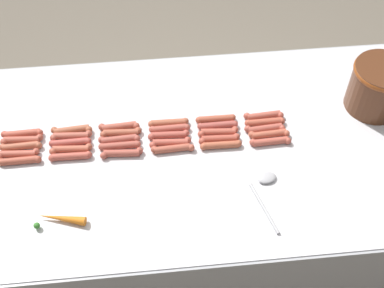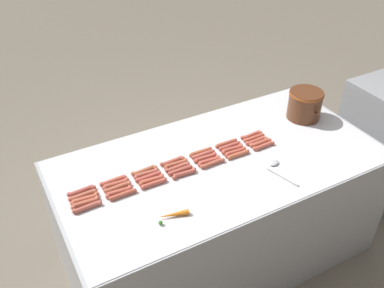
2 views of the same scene
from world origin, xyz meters
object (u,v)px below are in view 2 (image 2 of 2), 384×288
(hot_dog_3, at_px, (173,161))
(hot_dog_24, at_px, (180,170))
(hot_dog_28, at_px, (87,207))
(hot_dog_16, at_px, (148,177))
(hot_dog_19, at_px, (232,149))
(hot_dog_25, at_px, (209,161))
(hot_dog_23, at_px, (151,180))
(hot_dog_8, at_px, (116,184))
(hot_dog_26, at_px, (235,152))
(hot_dog_7, at_px, (83,195))
(hot_dog_27, at_px, (261,143))
(hot_dog_34, at_px, (264,146))
(hot_dog_30, at_px, (154,184))
(hot_dog_9, at_px, (146,173))
(hot_dog_6, at_px, (251,135))
(hot_dog_15, at_px, (118,187))
(hot_dog_1, at_px, (113,181))
(hot_dog_11, at_px, (203,154))
(hot_dog_4, at_px, (201,152))
(hot_dog_33, at_px, (238,155))
(hot_dog_14, at_px, (85,199))
(hot_dog_20, at_px, (256,141))
(hot_dog_21, at_px, (85,203))
(hot_dog_18, at_px, (205,158))
(bean_pot, at_px, (305,103))
(hot_dog_17, at_px, (178,167))
(hot_dog_31, at_px, (184,174))
(hot_dog_13, at_px, (254,138))
(hot_dog_29, at_px, (123,195))
(serving_spoon, at_px, (277,167))
(hot_dog_0, at_px, (81,191))
(carrot, at_px, (172,215))
(hot_dog_10, at_px, (176,164))
(hot_dog_5, at_px, (226,143))
(hot_dog_32, at_px, (212,163))
(hot_dog_2, at_px, (144,171))
(hot_dog_12, at_px, (230,146))
(hot_dog_22, at_px, (119,192))

(hot_dog_3, distance_m, hot_dog_24, 0.10)
(hot_dog_28, bearing_deg, hot_dog_16, 100.67)
(hot_dog_19, relative_size, hot_dog_25, 1.00)
(hot_dog_23, height_order, hot_dog_28, same)
(hot_dog_8, xyz_separation_m, hot_dog_26, (0.07, 0.77, 0.00))
(hot_dog_7, bearing_deg, hot_dog_27, 86.77)
(hot_dog_28, bearing_deg, hot_dog_34, 89.99)
(hot_dog_8, relative_size, hot_dog_30, 1.00)
(hot_dog_9, xyz_separation_m, hot_dog_16, (0.03, -0.00, 0.00))
(hot_dog_6, height_order, hot_dog_15, same)
(hot_dog_1, xyz_separation_m, hot_dog_11, (0.03, 0.58, 0.00))
(hot_dog_4, height_order, hot_dog_33, same)
(hot_dog_6, xyz_separation_m, hot_dog_14, (0.07, -1.16, 0.00))
(hot_dog_4, xyz_separation_m, hot_dog_24, (0.10, -0.20, 0.00))
(hot_dog_20, bearing_deg, hot_dog_21, -88.50)
(hot_dog_18, height_order, hot_dog_21, same)
(hot_dog_4, height_order, hot_dog_24, same)
(hot_dog_6, xyz_separation_m, hot_dog_30, (0.14, -0.77, 0.00))
(hot_dog_19, relative_size, hot_dog_33, 1.00)
(bean_pot, bearing_deg, hot_dog_30, -82.54)
(hot_dog_17, distance_m, hot_dog_18, 0.19)
(hot_dog_31, bearing_deg, hot_dog_34, 90.04)
(hot_dog_13, height_order, hot_dog_20, same)
(hot_dog_1, relative_size, hot_dog_21, 1.00)
(hot_dog_29, xyz_separation_m, serving_spoon, (0.21, 0.91, -0.01))
(hot_dog_9, bearing_deg, bean_pot, 92.68)
(hot_dog_4, height_order, hot_dog_19, same)
(hot_dog_0, bearing_deg, serving_spoon, 72.23)
(hot_dog_13, xyz_separation_m, hot_dog_30, (0.10, -0.77, 0.00))
(carrot, bearing_deg, serving_spoon, 94.90)
(hot_dog_10, bearing_deg, hot_dog_21, -83.51)
(hot_dog_5, height_order, hot_dog_24, same)
(hot_dog_15, bearing_deg, hot_dog_16, 90.15)
(hot_dog_0, relative_size, hot_dog_31, 1.00)
(hot_dog_9, distance_m, hot_dog_32, 0.41)
(hot_dog_10, bearing_deg, carrot, -29.41)
(hot_dog_6, distance_m, serving_spoon, 0.35)
(hot_dog_6, xyz_separation_m, serving_spoon, (0.35, -0.06, -0.01))
(hot_dog_2, relative_size, hot_dog_26, 1.00)
(hot_dog_12, xyz_separation_m, hot_dog_33, (0.10, -0.00, 0.00))
(hot_dog_22, relative_size, hot_dog_23, 1.00)
(hot_dog_4, xyz_separation_m, hot_dog_12, (0.03, 0.20, 0.00))
(hot_dog_5, bearing_deg, hot_dog_26, 0.13)
(hot_dog_30, distance_m, bean_pot, 1.25)
(hot_dog_33, bearing_deg, hot_dog_12, 179.35)
(hot_dog_2, relative_size, hot_dog_21, 1.00)
(hot_dog_33, bearing_deg, hot_dog_22, -92.50)
(hot_dog_10, relative_size, bean_pot, 0.55)
(hot_dog_0, distance_m, hot_dog_33, 0.97)
(hot_dog_24, bearing_deg, carrot, -33.75)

